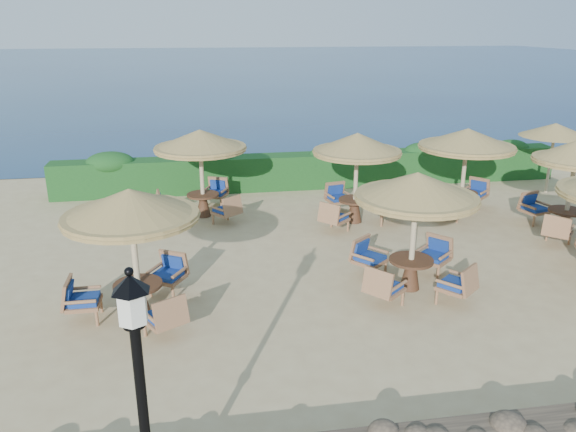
{
  "coord_description": "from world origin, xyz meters",
  "views": [
    {
      "loc": [
        -4.1,
        -11.82,
        5.56
      ],
      "look_at": [
        -2.09,
        0.4,
        1.3
      ],
      "focal_mm": 35.0,
      "sensor_mm": 36.0,
      "label": 1
    }
  ],
  "objects_px": {
    "lamp_post": "(145,427)",
    "extra_parasol": "(555,130)",
    "cafe_set_1": "(415,213)",
    "cafe_set_3": "(201,155)",
    "cafe_set_0": "(132,229)",
    "cafe_set_5": "(466,150)",
    "cafe_set_4": "(357,161)",
    "cafe_set_6": "(573,173)"
  },
  "relations": [
    {
      "from": "cafe_set_0",
      "to": "cafe_set_6",
      "type": "height_order",
      "value": "same"
    },
    {
      "from": "cafe_set_5",
      "to": "cafe_set_6",
      "type": "distance_m",
      "value": 2.95
    },
    {
      "from": "cafe_set_0",
      "to": "cafe_set_4",
      "type": "xyz_separation_m",
      "value": [
        5.77,
        4.74,
        -0.02
      ]
    },
    {
      "from": "extra_parasol",
      "to": "cafe_set_6",
      "type": "distance_m",
      "value": 4.34
    },
    {
      "from": "cafe_set_1",
      "to": "cafe_set_3",
      "type": "relative_size",
      "value": 0.95
    },
    {
      "from": "lamp_post",
      "to": "cafe_set_3",
      "type": "xyz_separation_m",
      "value": [
        0.8,
        11.33,
        0.34
      ]
    },
    {
      "from": "cafe_set_4",
      "to": "cafe_set_5",
      "type": "height_order",
      "value": "same"
    },
    {
      "from": "cafe_set_0",
      "to": "lamp_post",
      "type": "bearing_deg",
      "value": -83.59
    },
    {
      "from": "lamp_post",
      "to": "cafe_set_4",
      "type": "bearing_deg",
      "value": 62.84
    },
    {
      "from": "extra_parasol",
      "to": "cafe_set_6",
      "type": "relative_size",
      "value": 0.89
    },
    {
      "from": "cafe_set_5",
      "to": "cafe_set_6",
      "type": "height_order",
      "value": "same"
    },
    {
      "from": "cafe_set_0",
      "to": "cafe_set_1",
      "type": "height_order",
      "value": "same"
    },
    {
      "from": "cafe_set_1",
      "to": "cafe_set_4",
      "type": "relative_size",
      "value": 0.98
    },
    {
      "from": "cafe_set_1",
      "to": "cafe_set_6",
      "type": "bearing_deg",
      "value": 24.84
    },
    {
      "from": "cafe_set_0",
      "to": "cafe_set_4",
      "type": "height_order",
      "value": "same"
    },
    {
      "from": "lamp_post",
      "to": "cafe_set_0",
      "type": "bearing_deg",
      "value": 96.41
    },
    {
      "from": "extra_parasol",
      "to": "cafe_set_4",
      "type": "height_order",
      "value": "cafe_set_4"
    },
    {
      "from": "lamp_post",
      "to": "extra_parasol",
      "type": "relative_size",
      "value": 1.38
    },
    {
      "from": "extra_parasol",
      "to": "cafe_set_3",
      "type": "relative_size",
      "value": 0.86
    },
    {
      "from": "cafe_set_3",
      "to": "cafe_set_6",
      "type": "height_order",
      "value": "same"
    },
    {
      "from": "cafe_set_6",
      "to": "cafe_set_0",
      "type": "bearing_deg",
      "value": -165.96
    },
    {
      "from": "lamp_post",
      "to": "cafe_set_6",
      "type": "height_order",
      "value": "lamp_post"
    },
    {
      "from": "cafe_set_4",
      "to": "cafe_set_6",
      "type": "relative_size",
      "value": 1.01
    },
    {
      "from": "cafe_set_0",
      "to": "cafe_set_5",
      "type": "xyz_separation_m",
      "value": [
        9.16,
        4.89,
        0.16
      ]
    },
    {
      "from": "cafe_set_4",
      "to": "cafe_set_5",
      "type": "relative_size",
      "value": 0.96
    },
    {
      "from": "extra_parasol",
      "to": "cafe_set_5",
      "type": "height_order",
      "value": "cafe_set_5"
    },
    {
      "from": "cafe_set_4",
      "to": "extra_parasol",
      "type": "bearing_deg",
      "value": 14.49
    },
    {
      "from": "lamp_post",
      "to": "cafe_set_1",
      "type": "xyz_separation_m",
      "value": [
        5.18,
        5.62,
        0.22
      ]
    },
    {
      "from": "extra_parasol",
      "to": "cafe_set_6",
      "type": "xyz_separation_m",
      "value": [
        -1.96,
        -3.85,
        -0.42
      ]
    },
    {
      "from": "cafe_set_5",
      "to": "cafe_set_6",
      "type": "relative_size",
      "value": 1.06
    },
    {
      "from": "lamp_post",
      "to": "cafe_set_0",
      "type": "height_order",
      "value": "lamp_post"
    },
    {
      "from": "cafe_set_5",
      "to": "lamp_post",
      "type": "bearing_deg",
      "value": -129.92
    },
    {
      "from": "cafe_set_1",
      "to": "cafe_set_4",
      "type": "height_order",
      "value": "same"
    },
    {
      "from": "cafe_set_0",
      "to": "cafe_set_1",
      "type": "bearing_deg",
      "value": 2.78
    },
    {
      "from": "lamp_post",
      "to": "cafe_set_4",
      "type": "height_order",
      "value": "lamp_post"
    },
    {
      "from": "cafe_set_1",
      "to": "cafe_set_3",
      "type": "xyz_separation_m",
      "value": [
        -4.38,
        5.71,
        0.12
      ]
    },
    {
      "from": "cafe_set_6",
      "to": "cafe_set_5",
      "type": "bearing_deg",
      "value": 135.02
    },
    {
      "from": "extra_parasol",
      "to": "cafe_set_4",
      "type": "distance_m",
      "value": 7.68
    },
    {
      "from": "cafe_set_1",
      "to": "cafe_set_5",
      "type": "relative_size",
      "value": 0.93
    },
    {
      "from": "extra_parasol",
      "to": "cafe_set_5",
      "type": "distance_m",
      "value": 4.41
    },
    {
      "from": "cafe_set_0",
      "to": "cafe_set_5",
      "type": "relative_size",
      "value": 0.98
    },
    {
      "from": "extra_parasol",
      "to": "cafe_set_5",
      "type": "relative_size",
      "value": 0.85
    }
  ]
}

